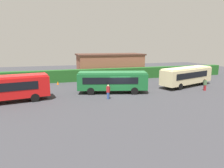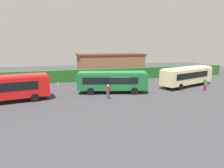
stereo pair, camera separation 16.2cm
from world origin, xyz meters
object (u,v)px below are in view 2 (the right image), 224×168
Objects in this scene: person_right at (205,85)px; traffic_cone at (58,83)px; bus_red at (7,87)px; person_center at (169,78)px; bus_green at (112,81)px; bus_cream at (187,75)px; person_left at (108,91)px.

person_right is 23.25m from traffic_cone.
bus_red is 15.92× the size of traffic_cone.
person_center is at bearing 2.60° from bus_red.
person_right reaches higher than person_center.
bus_red is at bearing -160.14° from bus_green.
bus_red is 5.77× the size of person_center.
person_center is 0.96× the size of person_right.
bus_cream reaches higher than person_left.
bus_cream is 6.14× the size of person_right.
bus_red is 25.51m from person_center.
person_left is 1.04× the size of person_right.
person_left reaches higher than person_right.
bus_green is 16.39× the size of traffic_cone.
person_center is (13.27, 7.53, -0.10)m from person_left.
bus_cream is 5.87× the size of person_left.
bus_red reaches higher than traffic_cone.
person_right is 2.88× the size of traffic_cone.
person_right reaches higher than traffic_cone.
person_left is at bearing -100.92° from bus_green.
person_left is at bearing -80.20° from person_right.
bus_red reaches higher than person_center.
person_left is at bearing -63.27° from traffic_cone.
bus_red is 0.90× the size of bus_cream.
bus_red reaches higher than person_right.
bus_cream is 6.41× the size of person_center.
bus_green is 5.94× the size of person_center.
traffic_cone is at bearing 47.82° from bus_red.
person_left is at bearing -123.87° from person_center.
bus_green reaches higher than person_right.
person_left is 14.88m from person_right.
traffic_cone is (-5.70, 11.32, -0.66)m from person_left.
bus_cream is (25.89, 2.17, -0.03)m from bus_red.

